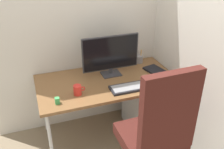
{
  "coord_description": "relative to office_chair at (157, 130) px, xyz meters",
  "views": [
    {
      "loc": [
        -0.71,
        -2.14,
        1.98
      ],
      "look_at": [
        0.02,
        -0.08,
        0.82
      ],
      "focal_mm": 39.89,
      "sensor_mm": 36.0,
      "label": 1
    }
  ],
  "objects": [
    {
      "name": "coffee_mug",
      "position": [
        -0.51,
        0.62,
        0.12
      ],
      "size": [
        0.11,
        0.08,
        0.1
      ],
      "color": "red",
      "rests_on": "desk"
    },
    {
      "name": "notebook",
      "position": [
        0.41,
        0.81,
        0.08
      ],
      "size": [
        0.21,
        0.27,
        0.02
      ],
      "primitive_type": "cube",
      "rotation": [
        0.0,
        0.0,
        0.22
      ],
      "color": "black",
      "rests_on": "desk"
    },
    {
      "name": "filing_cabinet",
      "position": [
        0.29,
        0.79,
        -0.35
      ],
      "size": [
        0.37,
        0.48,
        0.58
      ],
      "color": "#B2B5BA",
      "rests_on": "ground_plane"
    },
    {
      "name": "monitor",
      "position": [
        -0.08,
        0.91,
        0.31
      ],
      "size": [
        0.61,
        0.16,
        0.43
      ],
      "color": "#333338",
      "rests_on": "desk"
    },
    {
      "name": "wall_back",
      "position": [
        -0.16,
        1.2,
        0.76
      ],
      "size": [
        2.39,
        0.04,
        2.8
      ],
      "primitive_type": "cube",
      "color": "silver",
      "rests_on": "ground_plane"
    },
    {
      "name": "office_chair",
      "position": [
        0.0,
        0.0,
        0.0
      ],
      "size": [
        0.57,
        0.58,
        1.23
      ],
      "color": "black",
      "rests_on": "ground_plane"
    },
    {
      "name": "desk_clamp_accessory",
      "position": [
        -0.71,
        0.54,
        0.1
      ],
      "size": [
        0.04,
        0.04,
        0.06
      ],
      "primitive_type": "cube",
      "color": "#3FAD59",
      "rests_on": "desk"
    },
    {
      "name": "desk",
      "position": [
        -0.16,
        0.79,
        0.03
      ],
      "size": [
        1.44,
        0.75,
        0.72
      ],
      "color": "brown",
      "rests_on": "ground_plane"
    },
    {
      "name": "keyboard",
      "position": [
        0.03,
        0.56,
        0.08
      ],
      "size": [
        0.47,
        0.18,
        0.02
      ],
      "color": "black",
      "rests_on": "desk"
    },
    {
      "name": "mouse",
      "position": [
        0.43,
        0.53,
        0.09
      ],
      "size": [
        0.09,
        0.1,
        0.03
      ],
      "primitive_type": "ellipsoid",
      "rotation": [
        0.0,
        0.0,
        -0.27
      ],
      "color": "slate",
      "rests_on": "desk"
    },
    {
      "name": "ground_plane",
      "position": [
        -0.16,
        0.79,
        -0.64
      ],
      "size": [
        8.0,
        8.0,
        0.0
      ],
      "primitive_type": "plane",
      "color": "gray"
    },
    {
      "name": "wall_side_right",
      "position": [
        0.59,
        0.66,
        0.76
      ],
      "size": [
        0.04,
        1.7,
        2.8
      ],
      "primitive_type": "cube",
      "color": "silver",
      "rests_on": "ground_plane"
    },
    {
      "name": "pen_holder",
      "position": [
        0.34,
        1.08,
        0.12
      ],
      "size": [
        0.09,
        0.09,
        0.16
      ],
      "color": "gray",
      "rests_on": "desk"
    }
  ]
}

